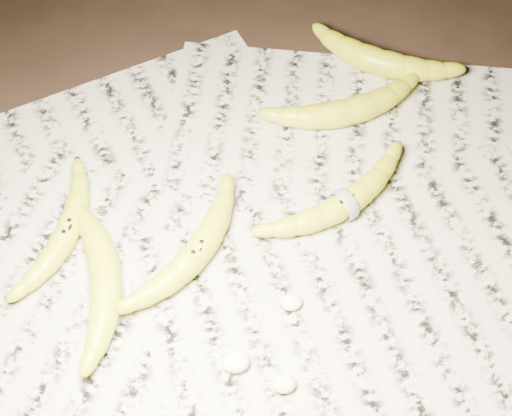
{
  "coord_description": "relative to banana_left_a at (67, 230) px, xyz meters",
  "views": [
    {
      "loc": [
        -0.08,
        -0.47,
        0.8
      ],
      "look_at": [
        -0.01,
        0.01,
        0.05
      ],
      "focal_mm": 50.0,
      "sensor_mm": 36.0,
      "label": 1
    }
  ],
  "objects": [
    {
      "name": "banana_taped",
      "position": [
        0.36,
        -0.01,
        0.0
      ],
      "size": [
        0.22,
        0.15,
        0.04
      ],
      "primitive_type": null,
      "rotation": [
        0.0,
        0.0,
        0.47
      ],
      "color": "gold",
      "rests_on": "newspaper_patch"
    },
    {
      "name": "flesh_chunk_c",
      "position": [
        0.27,
        -0.13,
        -0.01
      ],
      "size": [
        0.03,
        0.02,
        0.02
      ],
      "primitive_type": "ellipsoid",
      "color": "#FDF5C3",
      "rests_on": "newspaper_patch"
    },
    {
      "name": "banana_upper_a",
      "position": [
        0.4,
        0.14,
        0.0
      ],
      "size": [
        0.21,
        0.1,
        0.04
      ],
      "primitive_type": null,
      "rotation": [
        0.0,
        0.0,
        0.17
      ],
      "color": "gold",
      "rests_on": "newspaper_patch"
    },
    {
      "name": "ground",
      "position": [
        0.25,
        -0.03,
        -0.02
      ],
      "size": [
        3.0,
        3.0,
        0.0
      ],
      "primitive_type": "plane",
      "color": "black",
      "rests_on": "ground"
    },
    {
      "name": "newspaper_patch",
      "position": [
        0.22,
        -0.04,
        -0.02
      ],
      "size": [
        0.9,
        0.7,
        0.01
      ],
      "primitive_type": "cube",
      "color": "#ACA993",
      "rests_on": "ground"
    },
    {
      "name": "flesh_chunk_b",
      "position": [
        0.24,
        -0.23,
        -0.01
      ],
      "size": [
        0.03,
        0.02,
        0.02
      ],
      "primitive_type": "ellipsoid",
      "color": "#FDF5C3",
      "rests_on": "newspaper_patch"
    },
    {
      "name": "banana_center",
      "position": [
        0.16,
        -0.05,
        0.0
      ],
      "size": [
        0.18,
        0.19,
        0.04
      ],
      "primitive_type": null,
      "rotation": [
        0.0,
        0.0,
        0.85
      ],
      "color": "gold",
      "rests_on": "newspaper_patch"
    },
    {
      "name": "banana_left_a",
      "position": [
        0.0,
        0.0,
        0.0
      ],
      "size": [
        0.12,
        0.19,
        0.03
      ],
      "primitive_type": null,
      "rotation": [
        0.0,
        0.0,
        1.17
      ],
      "color": "gold",
      "rests_on": "newspaper_patch"
    },
    {
      "name": "banana_left_b",
      "position": [
        0.05,
        -0.07,
        0.0
      ],
      "size": [
        0.08,
        0.21,
        0.04
      ],
      "primitive_type": null,
      "rotation": [
        0.0,
        0.0,
        1.63
      ],
      "color": "gold",
      "rests_on": "newspaper_patch"
    },
    {
      "name": "measuring_tape",
      "position": [
        0.36,
        -0.01,
        0.0
      ],
      "size": [
        0.02,
        0.04,
        0.05
      ],
      "primitive_type": "torus",
      "rotation": [
        0.0,
        1.57,
        0.47
      ],
      "color": "white",
      "rests_on": "newspaper_patch"
    },
    {
      "name": "banana_upper_b",
      "position": [
        0.46,
        0.23,
        0.0
      ],
      "size": [
        0.2,
        0.16,
        0.04
      ],
      "primitive_type": null,
      "rotation": [
        0.0,
        0.0,
        -0.54
      ],
      "color": "gold",
      "rests_on": "newspaper_patch"
    },
    {
      "name": "flesh_chunk_a",
      "position": [
        0.19,
        -0.2,
        -0.01
      ],
      "size": [
        0.03,
        0.03,
        0.02
      ],
      "primitive_type": "ellipsoid",
      "color": "#FDF5C3",
      "rests_on": "newspaper_patch"
    }
  ]
}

